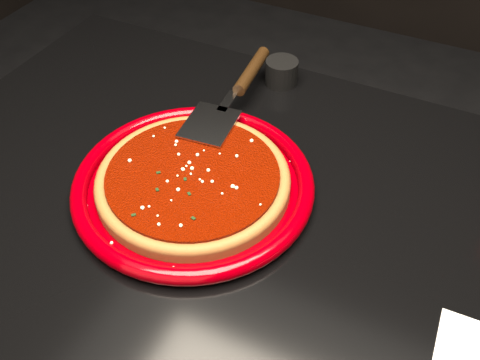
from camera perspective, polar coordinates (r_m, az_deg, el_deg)
name	(u,v)px	position (r m, az deg, el deg)	size (l,w,h in m)	color
plate	(194,184)	(0.77, -4.98, -0.40)	(0.35, 0.35, 0.03)	#6E0005
pizza_crust	(193,182)	(0.77, -5.00, -0.19)	(0.28, 0.28, 0.01)	brown
pizza_crust_rim	(193,178)	(0.76, -5.03, 0.18)	(0.28, 0.28, 0.02)	brown
pizza_sauce	(193,176)	(0.76, -5.05, 0.45)	(0.25, 0.25, 0.01)	#6B0D00
parmesan_dusting	(193,172)	(0.76, -5.09, 0.83)	(0.24, 0.24, 0.01)	#F2EABB
basil_flecks	(193,173)	(0.76, -5.08, 0.77)	(0.22, 0.22, 0.00)	black
pizza_server	(234,93)	(0.89, -0.68, 9.22)	(0.09, 0.32, 0.02)	#B3B5BA
ramekin	(281,72)	(0.98, 4.45, 11.41)	(0.06, 0.06, 0.04)	black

